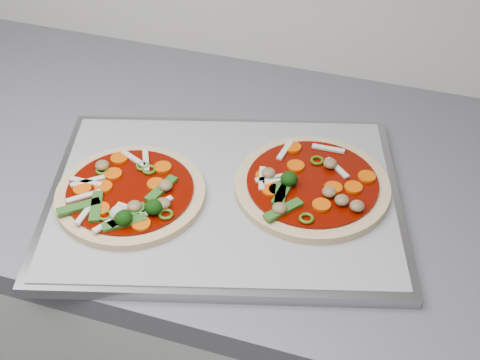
% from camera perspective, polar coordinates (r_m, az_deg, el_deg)
% --- Properties ---
extents(countertop, '(3.60, 0.60, 0.04)m').
position_cam_1_polar(countertop, '(0.99, 11.77, -2.09)').
color(countertop, slate).
rests_on(countertop, base_cabinet).
extents(baking_tray, '(0.57, 0.48, 0.02)m').
position_cam_1_polar(baking_tray, '(0.94, -1.36, -1.57)').
color(baking_tray, '#949599').
rests_on(baking_tray, countertop).
extents(parchment, '(0.55, 0.46, 0.00)m').
position_cam_1_polar(parchment, '(0.93, -1.37, -1.16)').
color(parchment, gray).
rests_on(parchment, baking_tray).
extents(pizza_left, '(0.28, 0.28, 0.04)m').
position_cam_1_polar(pizza_left, '(0.93, -9.35, -1.22)').
color(pizza_left, tan).
rests_on(pizza_left, parchment).
extents(pizza_right, '(0.27, 0.27, 0.04)m').
position_cam_1_polar(pizza_right, '(0.94, 6.10, -0.47)').
color(pizza_right, tan).
rests_on(pizza_right, parchment).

